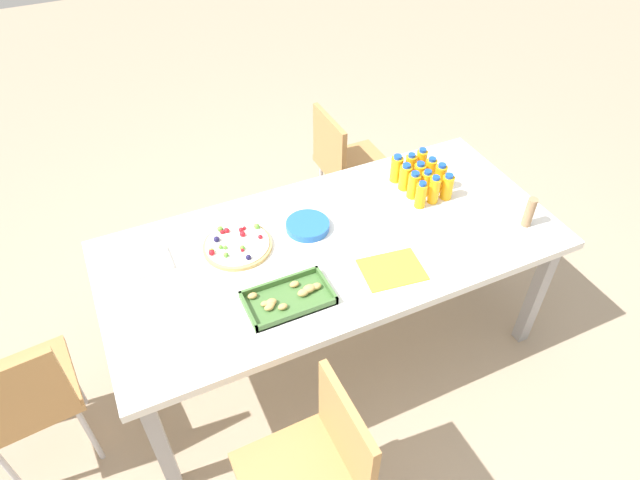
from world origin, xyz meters
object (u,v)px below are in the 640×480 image
juice_bottle_2 (397,169)px  juice_bottle_11 (421,195)px  chair_end (22,398)px  napkin_stack (153,262)px  chair_far_right (316,466)px  juice_bottle_3 (431,170)px  chair_near_left (346,161)px  snack_tray (288,298)px  juice_bottle_10 (434,190)px  paper_folder (392,270)px  juice_bottle_7 (426,183)px  juice_bottle_8 (414,185)px  fruit_pizza (237,245)px  cardboard_tube (529,212)px  juice_bottle_5 (405,177)px  juice_bottle_0 (421,162)px  juice_bottle_9 (447,187)px  juice_bottle_4 (419,175)px  party_table (333,252)px  juice_bottle_1 (410,166)px  plate_stack (308,226)px

juice_bottle_2 → juice_bottle_11: (0.00, 0.23, -0.00)m
chair_end → napkin_stack: 0.72m
chair_far_right → juice_bottle_3: bearing=-48.3°
chair_near_left → snack_tray: size_ratio=2.36×
juice_bottle_10 → paper_folder: (0.41, 0.32, -0.07)m
juice_bottle_7 → juice_bottle_10: (0.00, 0.07, 0.01)m
juice_bottle_10 → juice_bottle_3: bearing=-118.4°
chair_far_right → juice_bottle_8: (-0.95, -0.94, 0.31)m
chair_far_right → chair_end: same height
chair_far_right → paper_folder: (-0.60, -0.54, 0.24)m
juice_bottle_8 → fruit_pizza: 0.90m
fruit_pizza → cardboard_tube: size_ratio=2.04×
juice_bottle_2 → paper_folder: size_ratio=0.57×
juice_bottle_5 → juice_bottle_0: bearing=-151.4°
chair_end → juice_bottle_7: juice_bottle_7 is taller
chair_far_right → fruit_pizza: (-0.05, -0.95, 0.25)m
juice_bottle_8 → cardboard_tube: cardboard_tube is taller
juice_bottle_0 → juice_bottle_9: size_ratio=1.06×
snack_tray → paper_folder: 0.47m
juice_bottle_2 → juice_bottle_5: bearing=93.5°
juice_bottle_4 → party_table: bearing=19.5°
juice_bottle_10 → juice_bottle_9: bearing=-179.8°
juice_bottle_5 → fruit_pizza: bearing=3.8°
cardboard_tube → juice_bottle_9: bearing=-56.1°
chair_end → juice_bottle_11: (-1.88, -0.12, 0.31)m
party_table → chair_end: (1.39, 0.06, -0.18)m
juice_bottle_3 → juice_bottle_11: juice_bottle_11 is taller
juice_bottle_7 → juice_bottle_9: bearing=134.7°
juice_bottle_1 → cardboard_tube: cardboard_tube is taller
juice_bottle_3 → juice_bottle_10: (0.08, 0.15, 0.01)m
plate_stack → juice_bottle_8: bearing=-179.7°
napkin_stack → juice_bottle_3: bearing=-179.8°
chair_end → juice_bottle_1: 2.01m
juice_bottle_3 → napkin_stack: size_ratio=0.90×
juice_bottle_8 → fruit_pizza: (0.90, -0.02, -0.05)m
paper_folder → snack_tray: bearing=-3.5°
juice_bottle_1 → juice_bottle_7: bearing=89.2°
chair_near_left → napkin_stack: chair_near_left is taller
cardboard_tube → paper_folder: bearing=-0.5°
juice_bottle_8 → paper_folder: 0.53m
party_table → juice_bottle_5: juice_bottle_5 is taller
napkin_stack → juice_bottle_2: bearing=-176.5°
juice_bottle_1 → juice_bottle_4: (-0.00, 0.08, -0.00)m
juice_bottle_3 → fruit_pizza: size_ratio=0.44×
juice_bottle_4 → plate_stack: 0.65m
chair_far_right → juice_bottle_1: juice_bottle_1 is taller
chair_near_left → juice_bottle_0: (-0.14, 0.56, 0.31)m
chair_end → juice_bottle_7: 1.99m
juice_bottle_2 → juice_bottle_10: (-0.07, 0.23, 0.00)m
juice_bottle_11 → juice_bottle_2: bearing=-90.6°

